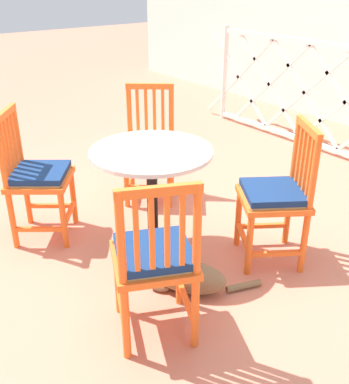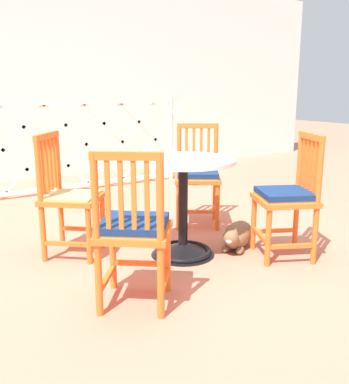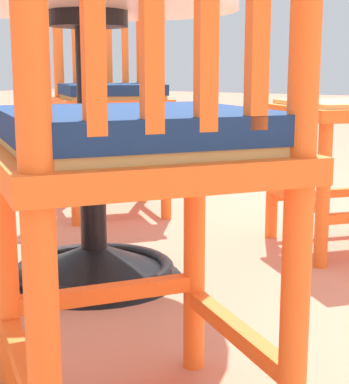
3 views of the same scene
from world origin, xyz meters
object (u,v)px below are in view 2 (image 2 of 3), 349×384
Objects in this scene: orange_chair_facing_out at (69,198)px; tabby_cat at (237,236)px; cafe_table at (183,218)px; orange_chair_tucked_in at (198,176)px; orange_chair_near_fence at (134,230)px; orange_chair_by_planter at (288,198)px.

orange_chair_facing_out reaches higher than tabby_cat.
cafe_table is at bearing 167.59° from tabby_cat.
orange_chair_near_fence is at bearing -138.03° from orange_chair_tucked_in.
tabby_cat is at bearing -26.11° from orange_chair_facing_out.
orange_chair_by_planter reaches higher than cafe_table.
orange_chair_facing_out is 1.00× the size of orange_chair_tucked_in.
orange_chair_by_planter is (0.63, -0.43, 0.16)m from cafe_table.
orange_chair_tucked_in is (-0.10, 1.00, 0.00)m from orange_chair_by_planter.
orange_chair_facing_out is 0.96m from orange_chair_near_fence.
orange_chair_by_planter is 1.55× the size of tabby_cat.
cafe_table is 0.83× the size of orange_chair_tucked_in.
orange_chair_facing_out is 1.60m from orange_chair_by_planter.
orange_chair_facing_out and orange_chair_near_fence have the same top height.
orange_chair_near_fence reaches higher than tabby_cat.
orange_chair_facing_out is at bearing 153.89° from tabby_cat.
tabby_cat is at bearing 19.92° from orange_chair_near_fence.
orange_chair_by_planter and orange_chair_tucked_in have the same top height.
orange_chair_by_planter reaches higher than tabby_cat.
orange_chair_facing_out is 1.32m from tabby_cat.
orange_chair_tucked_in is at bearing 41.97° from orange_chair_near_fence.
tabby_cat is (1.15, -0.56, -0.34)m from orange_chair_facing_out.
tabby_cat is at bearing -97.35° from orange_chair_tucked_in.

